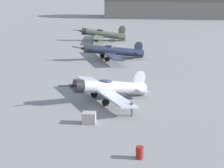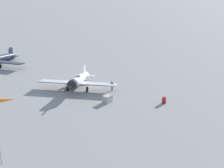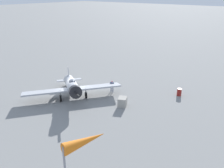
# 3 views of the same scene
# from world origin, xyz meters

# --- Properties ---
(ground_plane) EXTENTS (400.00, 400.00, 0.00)m
(ground_plane) POSITION_xyz_m (0.00, 0.00, 0.00)
(ground_plane) COLOR gray
(airplane_foreground) EXTENTS (11.05, 9.11, 3.00)m
(airplane_foreground) POSITION_xyz_m (0.29, 0.41, 1.45)
(airplane_foreground) COLOR #B7BABF
(airplane_foreground) RESTS_ON ground_plane
(ground_crew_mechanic) EXTENTS (0.29, 0.59, 1.55)m
(ground_crew_mechanic) POSITION_xyz_m (-4.12, 3.31, 0.94)
(ground_crew_mechanic) COLOR #384766
(ground_crew_mechanic) RESTS_ON ground_plane
(equipment_crate) EXTENTS (1.52, 1.40, 1.06)m
(equipment_crate) POSITION_xyz_m (-1.60, 6.95, 0.53)
(equipment_crate) COLOR #9E998E
(equipment_crate) RESTS_ON ground_plane
(fuel_drum) EXTENTS (0.61, 0.61, 0.94)m
(fuel_drum) POSITION_xyz_m (-8.62, 10.80, 0.47)
(fuel_drum) COLOR maroon
(fuel_drum) RESTS_ON ground_plane
(windsock_mast) EXTENTS (2.11, 1.06, 6.96)m
(windsock_mast) POSITION_xyz_m (12.96, 15.65, 6.37)
(windsock_mast) COLOR gray
(windsock_mast) RESTS_ON ground_plane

